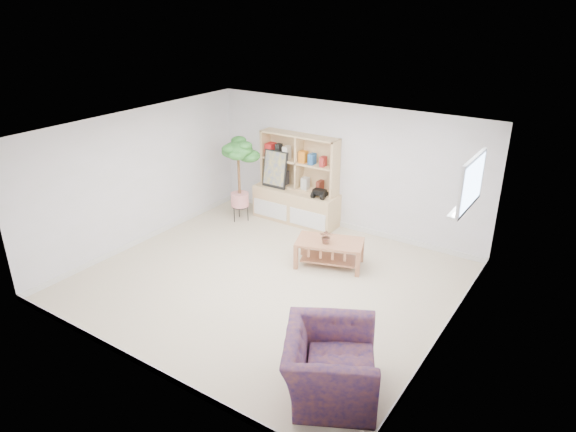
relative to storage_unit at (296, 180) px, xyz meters
The scene contains 14 objects.
floor 2.57m from the storage_unit, 67.75° to the right, with size 5.50×5.00×0.01m, color #BBAFA1.
ceiling 2.86m from the storage_unit, 67.75° to the right, with size 5.50×5.00×0.01m, color silver.
walls 2.44m from the storage_unit, 67.75° to the right, with size 5.51×5.01×2.40m.
baseboard 2.55m from the storage_unit, 67.75° to the right, with size 5.50×5.00×0.10m, color silver, non-canonical shape.
window 4.15m from the storage_unit, 24.22° to the right, with size 0.10×0.98×0.68m, color #C4DFFF, non-canonical shape.
window_sill 4.03m from the storage_unit, 24.57° to the right, with size 0.14×1.00×0.04m, color silver.
storage_unit is the anchor object (origin of this frame).
poster 0.47m from the storage_unit, behind, with size 0.53×0.12×0.73m, color yellow, non-canonical shape.
toy_truck 0.61m from the storage_unit, 10.23° to the right, with size 0.35×0.24×0.18m, color black, non-canonical shape.
coffee_table 2.02m from the storage_unit, 40.46° to the right, with size 1.08×0.59×0.44m, color #AC6847, non-canonical shape.
table_plant 2.00m from the storage_unit, 42.79° to the right, with size 0.22×0.19×0.24m, color #125C18.
floor_tree 1.11m from the storage_unit, 148.42° to the right, with size 0.62×0.62×1.67m, color #267026, non-canonical shape.
armchair 4.85m from the storage_unit, 52.75° to the right, with size 1.15×1.00×0.85m, color navy.
sill_plant 3.96m from the storage_unit, 21.16° to the right, with size 0.13×0.10×0.23m, color #267026.
Camera 1 is at (4.15, -5.67, 4.14)m, focal length 32.00 mm.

